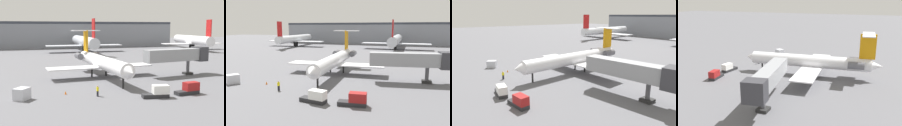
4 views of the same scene
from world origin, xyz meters
TOP-DOWN VIEW (x-y plane):
  - ground_plane at (0.00, 0.00)m, footprint 400.00×400.00m
  - regional_jet at (-0.25, 5.98)m, footprint 22.52×30.53m
  - jet_bridge at (17.11, 3.23)m, footprint 15.79×5.12m
  - ground_crew_marshaller at (-5.09, -9.96)m, footprint 0.26×0.40m
  - baggage_tug_lead at (9.14, -12.91)m, footprint 4.13×1.84m
  - baggage_tug_trailing at (3.42, -13.49)m, footprint 4.17×2.02m
  - cargo_container_uld at (-16.16, -8.66)m, footprint 2.69×2.80m
  - traffic_cone_near at (-9.60, -7.22)m, footprint 0.36×0.36m

SIDE VIEW (x-z plane):
  - ground_plane at x=0.00m, z-range -0.10..0.00m
  - traffic_cone_near at x=-9.60m, z-range 0.00..0.55m
  - baggage_tug_lead at x=9.14m, z-range -0.11..1.79m
  - baggage_tug_trailing at x=3.42m, z-range -0.11..1.79m
  - ground_crew_marshaller at x=-5.09m, z-range 0.01..1.70m
  - cargo_container_uld at x=-16.16m, z-range 0.00..1.76m
  - regional_jet at x=-0.25m, z-range -1.54..8.24m
  - jet_bridge at x=17.11m, z-range 1.37..7.48m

